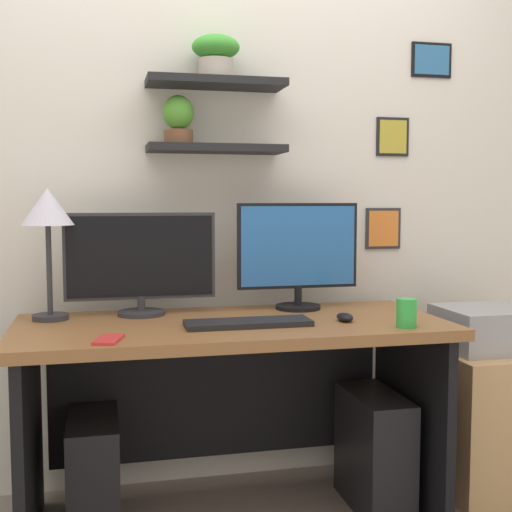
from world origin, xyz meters
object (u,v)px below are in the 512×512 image
at_px(drawer_cabinet, 486,418).
at_px(computer_tower_left, 94,471).
at_px(monitor_left, 141,262).
at_px(printer, 489,328).
at_px(pen_cup, 406,313).
at_px(desk_lamp, 48,216).
at_px(cell_phone, 109,339).
at_px(computer_mouse, 345,317).
at_px(computer_tower_right, 374,451).
at_px(monitor_right, 298,253).
at_px(keyboard, 248,323).
at_px(desk, 230,376).

xyz_separation_m(drawer_cabinet, computer_tower_left, (-1.58, 0.02, -0.09)).
relative_size(monitor_left, printer, 1.50).
height_order(pen_cup, computer_tower_left, pen_cup).
bearing_deg(desk_lamp, cell_phone, -64.53).
height_order(monitor_left, computer_mouse, monitor_left).
xyz_separation_m(computer_mouse, printer, (0.68, 0.16, -0.10)).
xyz_separation_m(drawer_cabinet, printer, (0.00, 0.00, 0.37)).
bearing_deg(monitor_left, drawer_cabinet, -6.09).
height_order(computer_mouse, computer_tower_right, computer_mouse).
bearing_deg(computer_tower_right, drawer_cabinet, 8.32).
bearing_deg(drawer_cabinet, desk_lamp, 176.15).
bearing_deg(desk_lamp, monitor_left, 5.63).
relative_size(drawer_cabinet, printer, 1.52).
height_order(cell_phone, pen_cup, pen_cup).
bearing_deg(monitor_right, cell_phone, -148.58).
relative_size(pen_cup, computer_tower_right, 0.22).
distance_m(cell_phone, drawer_cabinet, 1.62).
bearing_deg(computer_mouse, computer_tower_right, 27.20).
bearing_deg(computer_tower_left, pen_cup, -17.32).
relative_size(keyboard, computer_mouse, 4.89).
xyz_separation_m(computer_mouse, cell_phone, (-0.84, -0.15, -0.01)).
bearing_deg(drawer_cabinet, computer_tower_right, -171.68).
bearing_deg(desk_lamp, keyboard, -22.33).
relative_size(keyboard, cell_phone, 3.14).
height_order(desk, cell_phone, cell_phone).
bearing_deg(printer, monitor_right, 169.11).
relative_size(monitor_left, computer_tower_right, 1.27).
distance_m(computer_mouse, computer_tower_left, 1.07).
relative_size(desk_lamp, pen_cup, 4.80).
height_order(desk, monitor_right, monitor_right).
bearing_deg(cell_phone, keyboard, 32.80).
bearing_deg(computer_mouse, desk, 160.37).
relative_size(desk, cell_phone, 10.99).
distance_m(desk, pen_cup, 0.69).
bearing_deg(desk, desk_lamp, 168.42).
bearing_deg(printer, desk_lamp, 176.15).
distance_m(cell_phone, computer_tower_right, 1.15).
distance_m(monitor_right, computer_tower_left, 1.13).
bearing_deg(keyboard, monitor_right, 48.75).
relative_size(keyboard, computer_tower_left, 1.09).
distance_m(desk, desk_lamp, 0.88).
height_order(cell_phone, computer_tower_left, cell_phone).
relative_size(computer_mouse, printer, 0.24).
bearing_deg(keyboard, cell_phone, -162.91).
xyz_separation_m(monitor_left, pen_cup, (0.87, -0.46, -0.15)).
distance_m(computer_mouse, desk_lamp, 1.14).
bearing_deg(computer_tower_right, desk_lamp, 170.81).
xyz_separation_m(desk, printer, (1.08, 0.02, 0.13)).
xyz_separation_m(monitor_left, keyboard, (0.35, -0.31, -0.19)).
xyz_separation_m(keyboard, computer_tower_right, (0.52, 0.09, -0.54)).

